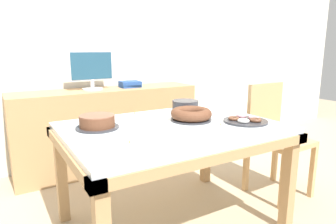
# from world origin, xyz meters

# --- Properties ---
(ground_plane) EXTENTS (12.00, 12.00, 0.00)m
(ground_plane) POSITION_xyz_m (0.00, 0.00, 0.00)
(ground_plane) COLOR tan
(wall_back) EXTENTS (8.00, 0.10, 2.60)m
(wall_back) POSITION_xyz_m (0.00, 1.56, 1.30)
(wall_back) COLOR silver
(wall_back) RESTS_ON ground
(dining_table) EXTENTS (1.42, 1.03, 0.73)m
(dining_table) POSITION_xyz_m (0.00, 0.00, 0.64)
(dining_table) COLOR silver
(dining_table) RESTS_ON ground
(chair) EXTENTS (0.43, 0.43, 0.94)m
(chair) POSITION_xyz_m (1.03, 0.01, 0.52)
(chair) COLOR tan
(chair) RESTS_ON ground
(sideboard) EXTENTS (1.87, 0.44, 0.83)m
(sideboard) POSITION_xyz_m (0.00, 1.26, 0.41)
(sideboard) COLOR tan
(sideboard) RESTS_ON ground
(computer_monitor) EXTENTS (0.42, 0.20, 0.38)m
(computer_monitor) POSITION_xyz_m (-0.15, 1.26, 1.02)
(computer_monitor) COLOR silver
(computer_monitor) RESTS_ON sideboard
(book_stack) EXTENTS (0.22, 0.20, 0.06)m
(book_stack) POSITION_xyz_m (0.25, 1.26, 0.86)
(book_stack) COLOR #23478C
(book_stack) RESTS_ON sideboard
(cake_chocolate_round) EXTENTS (0.27, 0.27, 0.09)m
(cake_chocolate_round) POSITION_xyz_m (-0.45, 0.17, 0.77)
(cake_chocolate_round) COLOR #333338
(cake_chocolate_round) RESTS_ON dining_table
(cake_golden_bundt) EXTENTS (0.29, 0.29, 0.09)m
(cake_golden_bundt) POSITION_xyz_m (0.19, 0.04, 0.78)
(cake_golden_bundt) COLOR #333338
(cake_golden_bundt) RESTS_ON dining_table
(pastry_platter) EXTENTS (0.30, 0.30, 0.04)m
(pastry_platter) POSITION_xyz_m (0.48, -0.19, 0.75)
(pastry_platter) COLOR #333338
(pastry_platter) RESTS_ON dining_table
(plate_stack) EXTENTS (0.21, 0.21, 0.09)m
(plate_stack) POSITION_xyz_m (0.32, 0.32, 0.78)
(plate_stack) COLOR #333338
(plate_stack) RESTS_ON dining_table
(tealight_centre) EXTENTS (0.04, 0.04, 0.04)m
(tealight_centre) POSITION_xyz_m (0.25, -0.20, 0.74)
(tealight_centre) COLOR silver
(tealight_centre) RESTS_ON dining_table
(tealight_near_cakes) EXTENTS (0.04, 0.04, 0.04)m
(tealight_near_cakes) POSITION_xyz_m (-0.42, -0.25, 0.74)
(tealight_near_cakes) COLOR silver
(tealight_near_cakes) RESTS_ON dining_table
(tealight_right_edge) EXTENTS (0.04, 0.04, 0.04)m
(tealight_right_edge) POSITION_xyz_m (-0.10, 0.38, 0.74)
(tealight_right_edge) COLOR silver
(tealight_right_edge) RESTS_ON dining_table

